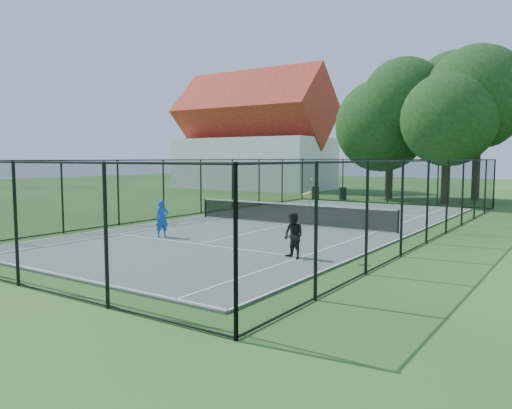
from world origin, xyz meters
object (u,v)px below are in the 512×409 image
Objects in this scene: trash_bin_left at (315,193)px; player_black at (294,235)px; trash_bin_right at (343,193)px; player_blue at (162,219)px; tennis_net at (290,213)px.

trash_bin_left is 0.39× the size of player_black.
player_blue reaches higher than trash_bin_right.
trash_bin_left is 1.03× the size of trash_bin_right.
player_blue is 6.19m from player_black.
player_black is (7.83, -21.03, 0.29)m from trash_bin_right.
trash_bin_right is at bearing 110.43° from player_black.
player_blue is (-2.15, -5.96, 0.18)m from tennis_net.
tennis_net is 6.34m from player_blue.
player_black reaches higher than tennis_net.
player_blue is (1.68, -20.32, 0.30)m from trash_bin_right.
trash_bin_left is at bearing 115.57° from player_black.
player_blue is at bearing -79.68° from trash_bin_left.
trash_bin_left is at bearing -159.15° from trash_bin_right.
trash_bin_right is 0.65× the size of player_blue.
player_black is at bearing -69.57° from trash_bin_right.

